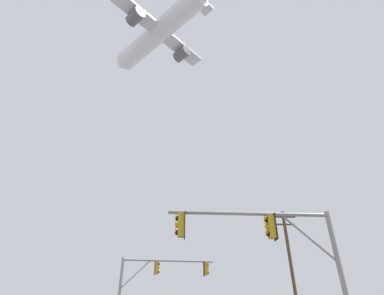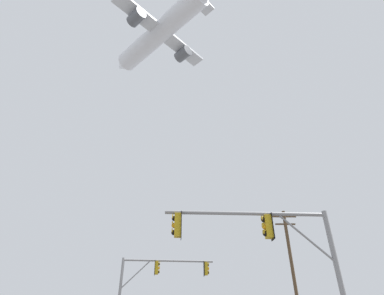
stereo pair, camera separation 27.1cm
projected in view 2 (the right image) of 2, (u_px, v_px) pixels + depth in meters
The scene contains 4 objects.
signal_pole_near at pixel (272, 244), 11.64m from camera, with size 6.63×0.59×5.69m.
signal_pole_far at pixel (155, 279), 22.15m from camera, with size 6.86×0.87×6.10m.
utility_pole at pixel (293, 270), 25.17m from camera, with size 2.20×0.28×10.80m.
airplane at pixel (159, 33), 60.35m from camera, with size 22.30×22.18×7.64m.
Camera 2 is at (-1.01, -3.91, 1.54)m, focal length 28.25 mm.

